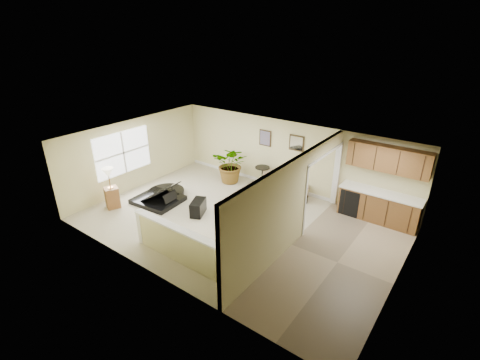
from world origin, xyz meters
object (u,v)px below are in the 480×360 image
Objects in this scene: small_plant at (303,195)px; lamp_stand at (111,191)px; palm_plant at (232,164)px; accent_table at (262,174)px; piano_bench at (198,207)px; piano at (159,184)px; loveseat at (285,184)px.

small_plant is 6.26m from lamp_stand.
lamp_stand is at bearing -116.29° from palm_plant.
accent_table is 5.19m from lamp_stand.
accent_table is 0.48× the size of palm_plant.
palm_plant reaches higher than lamp_stand.
piano_bench is 3.51m from small_plant.
piano_bench is 0.51× the size of lamp_stand.
small_plant is at bearing 39.37° from lamp_stand.
piano_bench is 0.90× the size of accent_table.
piano is 1.71m from piano_bench.
lamp_stand is (-4.02, -4.18, 0.22)m from loveseat.
accent_table is at bearing 16.74° from palm_plant.
small_plant reaches higher than piano_bench.
palm_plant is 4.30m from lamp_stand.
accent_table is 1.21m from palm_plant.
accent_table is (0.50, 2.90, 0.26)m from piano_bench.
piano is 2.73× the size of piano_bench.
lamp_stand is at bearing -154.13° from loveseat.
small_plant is 0.44× the size of lamp_stand.
piano is at bearing 54.97° from lamp_stand.
piano_bench is 2.68m from palm_plant.
loveseat is 0.99m from accent_table.
piano is 1.51m from lamp_stand.
loveseat is at bearing 38.15° from piano.
palm_plant is at bearing 63.71° from lamp_stand.
lamp_stand is at bearing -129.84° from piano.
lamp_stand reaches higher than piano_bench.
piano reaches higher than loveseat.
lamp_stand is at bearing -125.93° from accent_table.
piano is at bearing -126.30° from accent_table.
piano_bench is at bearing -130.67° from small_plant.
loveseat is 5.80m from lamp_stand.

